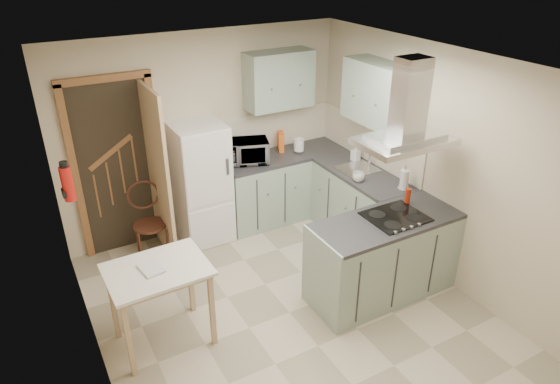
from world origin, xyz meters
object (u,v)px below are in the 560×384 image
microwave (247,151)px  extractor_hood (405,141)px  peninsula (383,257)px  bentwood_chair (150,225)px  drop_leaf_table (162,305)px  fridge (202,183)px

microwave → extractor_hood: bearing=-51.4°
peninsula → microwave: (-0.60, 1.98, 0.59)m
extractor_hood → bentwood_chair: size_ratio=1.05×
drop_leaf_table → bentwood_chair: 1.47m
peninsula → drop_leaf_table: size_ratio=1.76×
peninsula → extractor_hood: size_ratio=1.72×
fridge → extractor_hood: extractor_hood is taller
extractor_hood → drop_leaf_table: extractor_hood is taller
fridge → drop_leaf_table: bearing=-123.2°
fridge → microwave: fridge is taller
fridge → drop_leaf_table: fridge is taller
bentwood_chair → peninsula: bearing=-36.8°
fridge → bentwood_chair: 0.79m
drop_leaf_table → microwave: bearing=42.2°
drop_leaf_table → extractor_hood: bearing=-11.5°
peninsula → microwave: 2.15m
fridge → peninsula: 2.35m
microwave → bentwood_chair: bearing=-155.5°
drop_leaf_table → fridge: bearing=55.5°
fridge → extractor_hood: bearing=-56.2°
microwave → fridge: bearing=-160.4°
peninsula → extractor_hood: (0.10, 0.00, 1.27)m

